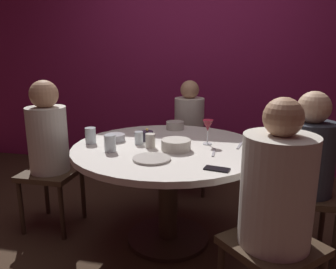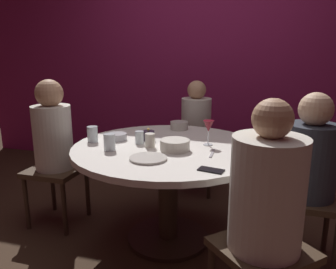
{
  "view_description": "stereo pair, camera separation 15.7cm",
  "coord_description": "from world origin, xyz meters",
  "px_view_note": "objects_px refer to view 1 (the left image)",
  "views": [
    {
      "loc": [
        0.48,
        -2.17,
        1.37
      ],
      "look_at": [
        0.0,
        0.0,
        0.81
      ],
      "focal_mm": 35.42,
      "sensor_mm": 36.0,
      "label": 1
    },
    {
      "loc": [
        0.63,
        -2.13,
        1.37
      ],
      "look_at": [
        0.0,
        0.0,
        0.81
      ],
      "focal_mm": 35.42,
      "sensor_mm": 36.0,
      "label": 2
    }
  ],
  "objects_px": {
    "bowl_salad_center": "(175,125)",
    "cup_center_front": "(91,136)",
    "cup_near_candle": "(150,141)",
    "dining_table": "(168,166)",
    "seated_diner_left": "(48,139)",
    "cup_by_left_diner": "(139,138)",
    "bowl_serving_large": "(115,137)",
    "cell_phone": "(217,169)",
    "seated_diner_right": "(309,158)",
    "wine_glass": "(208,127)",
    "cup_by_right_diner": "(110,143)",
    "bowl_small_white": "(176,145)",
    "seated_diner_back": "(189,123)",
    "dinner_plate": "(152,159)",
    "candle_holder": "(147,136)",
    "seated_diner_front_right": "(277,193)"
  },
  "relations": [
    {
      "from": "bowl_salad_center",
      "to": "cup_center_front",
      "type": "height_order",
      "value": "cup_center_front"
    },
    {
      "from": "wine_glass",
      "to": "cup_by_left_diner",
      "type": "relative_size",
      "value": 1.93
    },
    {
      "from": "seated_diner_right",
      "to": "bowl_small_white",
      "type": "relative_size",
      "value": 5.73
    },
    {
      "from": "seated_diner_right",
      "to": "wine_glass",
      "type": "xyz_separation_m",
      "value": [
        -0.66,
        0.09,
        0.15
      ]
    },
    {
      "from": "seated_diner_front_right",
      "to": "cup_by_left_diner",
      "type": "xyz_separation_m",
      "value": [
        -0.88,
        0.66,
        0.05
      ]
    },
    {
      "from": "seated_diner_back",
      "to": "cup_near_candle",
      "type": "bearing_deg",
      "value": -5.95
    },
    {
      "from": "seated_diner_left",
      "to": "candle_holder",
      "type": "distance_m",
      "value": 0.76
    },
    {
      "from": "bowl_salad_center",
      "to": "cup_by_left_diner",
      "type": "relative_size",
      "value": 1.63
    },
    {
      "from": "candle_holder",
      "to": "cup_by_right_diner",
      "type": "bearing_deg",
      "value": -117.49
    },
    {
      "from": "bowl_serving_large",
      "to": "cell_phone",
      "type": "bearing_deg",
      "value": -30.5
    },
    {
      "from": "bowl_small_white",
      "to": "cup_center_front",
      "type": "distance_m",
      "value": 0.63
    },
    {
      "from": "dinner_plate",
      "to": "cup_by_right_diner",
      "type": "relative_size",
      "value": 2.08
    },
    {
      "from": "cup_by_left_diner",
      "to": "cup_center_front",
      "type": "bearing_deg",
      "value": -171.27
    },
    {
      "from": "cup_by_right_diner",
      "to": "cup_center_front",
      "type": "xyz_separation_m",
      "value": [
        -0.21,
        0.16,
        0.0
      ]
    },
    {
      "from": "wine_glass",
      "to": "bowl_small_white",
      "type": "xyz_separation_m",
      "value": [
        -0.19,
        -0.19,
        -0.09
      ]
    },
    {
      "from": "bowl_salad_center",
      "to": "seated_diner_back",
      "type": "bearing_deg",
      "value": 83.73
    },
    {
      "from": "seated_diner_front_right",
      "to": "bowl_small_white",
      "type": "distance_m",
      "value": 0.83
    },
    {
      "from": "seated_diner_back",
      "to": "bowl_small_white",
      "type": "height_order",
      "value": "seated_diner_back"
    },
    {
      "from": "seated_diner_right",
      "to": "candle_holder",
      "type": "height_order",
      "value": "seated_diner_right"
    },
    {
      "from": "cell_phone",
      "to": "cup_by_right_diner",
      "type": "relative_size",
      "value": 1.25
    },
    {
      "from": "seated_diner_front_right",
      "to": "bowl_small_white",
      "type": "relative_size",
      "value": 5.95
    },
    {
      "from": "seated_diner_front_right",
      "to": "candle_holder",
      "type": "bearing_deg",
      "value": 2.96
    },
    {
      "from": "cup_near_candle",
      "to": "seated_diner_left",
      "type": "bearing_deg",
      "value": 175.06
    },
    {
      "from": "cup_near_candle",
      "to": "cup_by_left_diner",
      "type": "bearing_deg",
      "value": 147.8
    },
    {
      "from": "seated_diner_back",
      "to": "cup_by_right_diner",
      "type": "xyz_separation_m",
      "value": [
        -0.34,
        -1.18,
        0.1
      ]
    },
    {
      "from": "seated_diner_right",
      "to": "wine_glass",
      "type": "height_order",
      "value": "seated_diner_right"
    },
    {
      "from": "cup_near_candle",
      "to": "cup_center_front",
      "type": "distance_m",
      "value": 0.45
    },
    {
      "from": "cup_near_candle",
      "to": "dining_table",
      "type": "bearing_deg",
      "value": 33.58
    },
    {
      "from": "cell_phone",
      "to": "bowl_serving_large",
      "type": "distance_m",
      "value": 0.9
    },
    {
      "from": "seated_diner_left",
      "to": "bowl_small_white",
      "type": "xyz_separation_m",
      "value": [
        1.01,
        -0.09,
        0.04
      ]
    },
    {
      "from": "dining_table",
      "to": "seated_diner_front_right",
      "type": "bearing_deg",
      "value": -45.0
    },
    {
      "from": "candle_holder",
      "to": "cup_by_left_diner",
      "type": "height_order",
      "value": "candle_holder"
    },
    {
      "from": "bowl_serving_large",
      "to": "cup_by_left_diner",
      "type": "xyz_separation_m",
      "value": [
        0.2,
        -0.05,
        0.02
      ]
    },
    {
      "from": "cup_by_left_diner",
      "to": "cup_by_right_diner",
      "type": "xyz_separation_m",
      "value": [
        -0.13,
        -0.21,
        0.01
      ]
    },
    {
      "from": "seated_diner_right",
      "to": "seated_diner_front_right",
      "type": "bearing_deg",
      "value": 68.78
    },
    {
      "from": "dining_table",
      "to": "cup_center_front",
      "type": "bearing_deg",
      "value": -173.85
    },
    {
      "from": "wine_glass",
      "to": "bowl_salad_center",
      "type": "relative_size",
      "value": 1.18
    },
    {
      "from": "dining_table",
      "to": "seated_diner_right",
      "type": "height_order",
      "value": "seated_diner_right"
    },
    {
      "from": "bowl_salad_center",
      "to": "cup_by_right_diner",
      "type": "relative_size",
      "value": 1.33
    },
    {
      "from": "bowl_serving_large",
      "to": "seated_diner_front_right",
      "type": "bearing_deg",
      "value": -33.48
    },
    {
      "from": "wine_glass",
      "to": "cup_by_right_diner",
      "type": "bearing_deg",
      "value": -152.86
    },
    {
      "from": "seated_diner_right",
      "to": "cup_near_candle",
      "type": "bearing_deg",
      "value": 3.95
    },
    {
      "from": "seated_diner_front_right",
      "to": "cup_center_front",
      "type": "distance_m",
      "value": 1.36
    },
    {
      "from": "seated_diner_left",
      "to": "cup_by_left_diner",
      "type": "xyz_separation_m",
      "value": [
        0.72,
        -0.01,
        0.05
      ]
    },
    {
      "from": "dining_table",
      "to": "bowl_salad_center",
      "type": "height_order",
      "value": "bowl_salad_center"
    },
    {
      "from": "wine_glass",
      "to": "cup_near_candle",
      "type": "relative_size",
      "value": 1.82
    },
    {
      "from": "seated_diner_left",
      "to": "cup_by_right_diner",
      "type": "height_order",
      "value": "seated_diner_left"
    },
    {
      "from": "seated_diner_left",
      "to": "dining_table",
      "type": "bearing_deg",
      "value": 0.0
    },
    {
      "from": "candle_holder",
      "to": "bowl_salad_center",
      "type": "height_order",
      "value": "candle_holder"
    },
    {
      "from": "seated_diner_left",
      "to": "seated_diner_right",
      "type": "height_order",
      "value": "seated_diner_left"
    }
  ]
}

